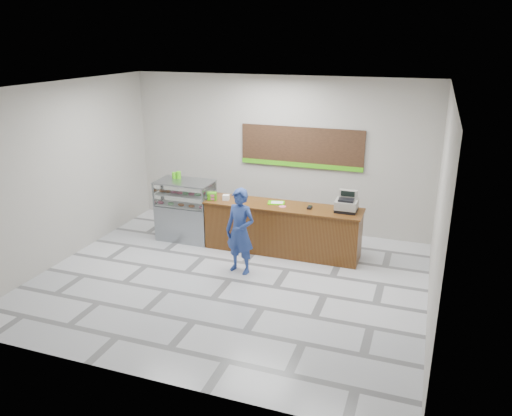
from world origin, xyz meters
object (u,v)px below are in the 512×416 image
(cash_register, at_px, (347,204))
(customer, at_px, (240,231))
(display_case, at_px, (186,210))
(serving_tray, at_px, (276,203))
(sales_counter, at_px, (282,229))

(cash_register, bearing_deg, customer, -145.31)
(display_case, xyz_separation_m, customer, (1.73, -1.15, 0.15))
(display_case, height_order, customer, customer)
(display_case, height_order, serving_tray, display_case)
(sales_counter, bearing_deg, serving_tray, 151.99)
(serving_tray, xyz_separation_m, customer, (-0.32, -1.23, -0.21))
(sales_counter, height_order, serving_tray, serving_tray)
(cash_register, xyz_separation_m, customer, (-1.77, -1.23, -0.35))
(sales_counter, distance_m, customer, 1.29)
(serving_tray, relative_size, customer, 0.23)
(cash_register, distance_m, customer, 2.19)
(serving_tray, bearing_deg, display_case, 169.83)
(sales_counter, height_order, display_case, display_case)
(display_case, bearing_deg, sales_counter, 0.00)
(display_case, bearing_deg, serving_tray, 2.40)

